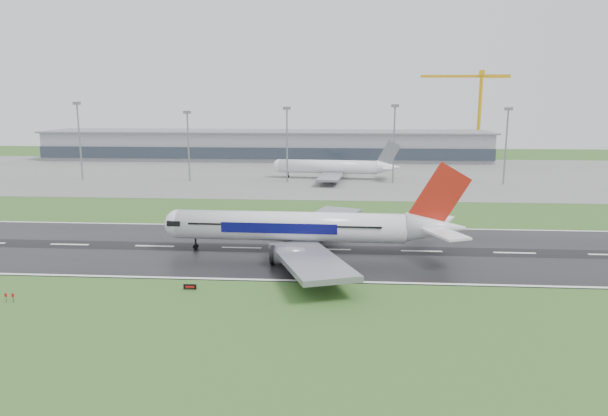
{
  "coord_description": "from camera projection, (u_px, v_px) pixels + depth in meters",
  "views": [
    {
      "loc": [
        42.38,
        -117.7,
        32.89
      ],
      "look_at": [
        33.22,
        12.0,
        7.0
      ],
      "focal_mm": 32.38,
      "sensor_mm": 36.0,
      "label": 1
    }
  ],
  "objects": [
    {
      "name": "floodmast_1",
      "position": [
        80.0,
        143.0,
        223.81
      ],
      "size": [
        0.64,
        0.64,
        30.66
      ],
      "primitive_type": "cylinder",
      "color": "gray",
      "rests_on": "ground"
    },
    {
      "name": "floodmast_3",
      "position": [
        287.0,
        146.0,
        218.12
      ],
      "size": [
        0.64,
        0.64,
        28.77
      ],
      "primitive_type": "cylinder",
      "color": "gray",
      "rests_on": "ground"
    },
    {
      "name": "main_airliner",
      "position": [
        312.0,
        209.0,
        117.62
      ],
      "size": [
        66.68,
        63.66,
        19.23
      ],
      "primitive_type": null,
      "rotation": [
        0.0,
        0.0,
        -0.03
      ],
      "color": "white",
      "rests_on": "runway"
    },
    {
      "name": "floodmast_2",
      "position": [
        189.0,
        148.0,
        221.04
      ],
      "size": [
        0.64,
        0.64,
        27.14
      ],
      "primitive_type": "cylinder",
      "color": "gray",
      "rests_on": "ground"
    },
    {
      "name": "runway",
      "position": [
        155.0,
        246.0,
        124.48
      ],
      "size": [
        400.0,
        45.0,
        0.1
      ],
      "primitive_type": "cube",
      "color": "black",
      "rests_on": "ground"
    },
    {
      "name": "apron",
      "position": [
        248.0,
        173.0,
        246.77
      ],
      "size": [
        400.0,
        130.0,
        0.08
      ],
      "primitive_type": "cube",
      "color": "slate",
      "rests_on": "ground"
    },
    {
      "name": "terminal",
      "position": [
        266.0,
        146.0,
        304.02
      ],
      "size": [
        240.0,
        36.0,
        15.0
      ],
      "primitive_type": "cube",
      "color": "gray",
      "rests_on": "ground"
    },
    {
      "name": "floodmast_5",
      "position": [
        506.0,
        148.0,
        212.24
      ],
      "size": [
        0.64,
        0.64,
        28.64
      ],
      "primitive_type": "cylinder",
      "color": "gray",
      "rests_on": "ground"
    },
    {
      "name": "runway_sign",
      "position": [
        190.0,
        287.0,
        96.04
      ],
      "size": [
        2.3,
        0.28,
        1.04
      ],
      "primitive_type": null,
      "rotation": [
        0.0,
        0.0,
        0.01
      ],
      "color": "black",
      "rests_on": "ground"
    },
    {
      "name": "floodmast_4",
      "position": [
        394.0,
        146.0,
        215.11
      ],
      "size": [
        0.64,
        0.64,
        29.77
      ],
      "primitive_type": "cylinder",
      "color": "gray",
      "rests_on": "ground"
    },
    {
      "name": "tower_crane",
      "position": [
        479.0,
        115.0,
        307.25
      ],
      "size": [
        49.3,
        3.97,
        48.27
      ],
      "primitive_type": null,
      "rotation": [
        0.0,
        0.0,
        0.03
      ],
      "color": "#E0A00F",
      "rests_on": "ground"
    },
    {
      "name": "ground",
      "position": [
        155.0,
        246.0,
        124.49
      ],
      "size": [
        520.0,
        520.0,
        0.0
      ],
      "primitive_type": "plane",
      "color": "#2C551F",
      "rests_on": "ground"
    },
    {
      "name": "parked_airliner",
      "position": [
        333.0,
        160.0,
        228.88
      ],
      "size": [
        58.68,
        55.3,
        15.9
      ],
      "primitive_type": null,
      "rotation": [
        0.0,
        0.0,
        -0.09
      ],
      "color": "white",
      "rests_on": "apron"
    }
  ]
}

